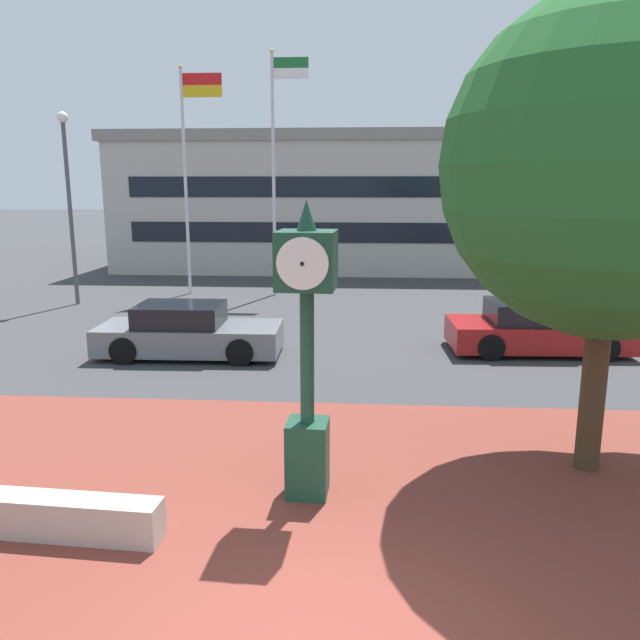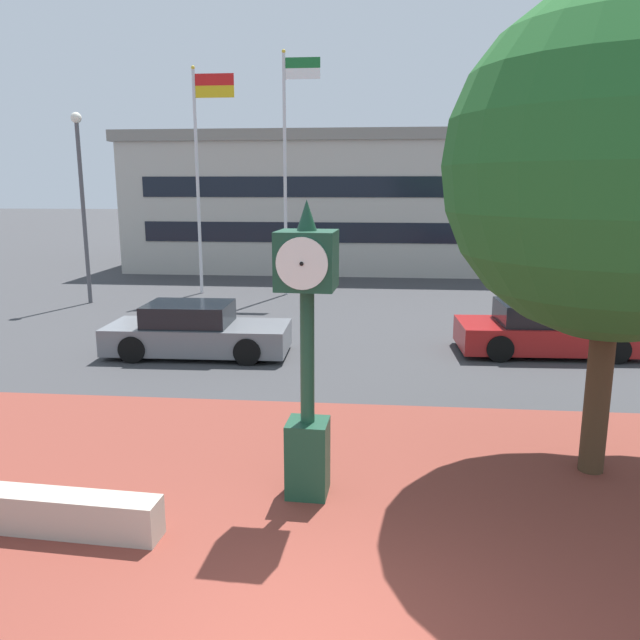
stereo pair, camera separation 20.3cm
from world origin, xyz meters
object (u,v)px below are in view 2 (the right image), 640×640
Objects in this scene: car_street_mid at (545,331)px; street_lamp_post at (82,189)px; flagpole_primary at (201,165)px; street_clock at (307,345)px; flagpole_secondary at (288,161)px; civic_building at (391,200)px; car_street_near at (196,332)px; plaza_tree at (635,174)px.

street_lamp_post reaches higher than car_street_mid.
street_clock is at bearing -69.60° from flagpole_primary.
flagpole_secondary is at bearing 0.00° from flagpole_primary.
street_clock is at bearing -35.05° from car_street_mid.
civic_building is at bearing 52.10° from street_lamp_post.
flagpole_secondary reaches higher than car_street_near.
street_clock is at bearing -80.73° from flagpole_secondary.
plaza_tree is (4.30, 1.25, 2.15)m from street_clock.
plaza_tree is 1.04× the size of street_lamp_post.
flagpole_secondary is at bearing 172.16° from car_street_near.
civic_building reaches higher than street_clock.
flagpole_primary is at bearing -166.92° from car_street_near.
flagpole_primary is (-10.10, 14.33, 0.58)m from plaza_tree.
flagpole_primary is at bearing -122.38° from civic_building.
street_clock is 16.25m from street_lamp_post.
flagpole_secondary reaches higher than street_clock.
street_lamp_post is (-3.51, -2.39, -0.86)m from flagpole_primary.
civic_building is at bearing 70.79° from flagpole_secondary.
car_street_mid is 15.67m from street_lamp_post.
plaza_tree is at bearing -83.61° from civic_building.
flagpole_primary reaches higher than civic_building.
flagpole_secondary reaches higher than street_lamp_post.
street_clock reaches higher than car_street_near.
plaza_tree is at bearing -8.52° from car_street_mid.
flagpole_primary is at bearing -180.00° from flagpole_secondary.
flagpole_secondary is 0.34× the size of civic_building.
street_clock is 16.05m from flagpole_secondary.
street_lamp_post is at bearing -127.90° from civic_building.
street_clock is at bearing -93.02° from civic_building.
plaza_tree is at bearing -41.26° from street_lamp_post.
street_clock is 16.85m from flagpole_primary.
car_street_mid is (5.01, 7.80, -1.52)m from street_clock.
car_street_mid is at bearing -79.39° from civic_building.
civic_building is 17.47m from street_lamp_post.
plaza_tree is at bearing 53.41° from car_street_near.
civic_building is (1.42, 26.96, 1.17)m from street_clock.
plaza_tree reaches higher than civic_building.
flagpole_primary is 13.57m from civic_building.
flagpole_secondary reaches higher than civic_building.
street_clock reaches higher than car_street_mid.
civic_building is at bearing -171.68° from car_street_mid.
car_street_near is 9.85m from flagpole_secondary.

